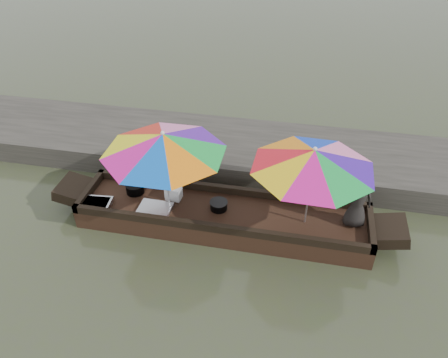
% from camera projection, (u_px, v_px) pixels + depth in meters
% --- Properties ---
extents(water, '(80.00, 80.00, 0.00)m').
position_uv_depth(water, '(223.00, 225.00, 8.15)').
color(water, '#3C4527').
rests_on(water, ground).
extents(dock, '(22.00, 2.20, 0.50)m').
position_uv_depth(dock, '(243.00, 152.00, 9.75)').
color(dock, '#2D2B26').
rests_on(dock, ground).
extents(boat_hull, '(5.30, 1.20, 0.35)m').
position_uv_depth(boat_hull, '(223.00, 218.00, 8.05)').
color(boat_hull, black).
rests_on(boat_hull, water).
extents(cooking_pot, '(0.34, 0.34, 0.18)m').
position_uv_depth(cooking_pot, '(135.00, 188.00, 8.35)').
color(cooking_pot, black).
rests_on(cooking_pot, boat_hull).
extents(tray_crayfish, '(0.63, 0.47, 0.09)m').
position_uv_depth(tray_crayfish, '(95.00, 204.00, 8.04)').
color(tray_crayfish, silver).
rests_on(tray_crayfish, boat_hull).
extents(tray_scallop, '(0.61, 0.43, 0.06)m').
position_uv_depth(tray_scallop, '(155.00, 208.00, 7.96)').
color(tray_scallop, silver).
rests_on(tray_scallop, boat_hull).
extents(charcoal_grill, '(0.31, 0.31, 0.15)m').
position_uv_depth(charcoal_grill, '(219.00, 206.00, 7.95)').
color(charcoal_grill, black).
rests_on(charcoal_grill, boat_hull).
extents(supply_bag, '(0.29, 0.24, 0.26)m').
position_uv_depth(supply_bag, '(174.00, 193.00, 8.17)').
color(supply_bag, silver).
rests_on(supply_bag, boat_hull).
extents(vendor, '(0.55, 0.40, 1.05)m').
position_uv_depth(vendor, '(358.00, 200.00, 7.36)').
color(vendor, black).
rests_on(vendor, boat_hull).
extents(umbrella_bow, '(2.86, 2.86, 1.55)m').
position_uv_depth(umbrella_bow, '(166.00, 170.00, 7.65)').
color(umbrella_bow, '#5314A5').
rests_on(umbrella_bow, boat_hull).
extents(umbrella_stern, '(2.73, 2.73, 1.55)m').
position_uv_depth(umbrella_stern, '(310.00, 187.00, 7.25)').
color(umbrella_stern, '#3F14A5').
rests_on(umbrella_stern, boat_hull).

